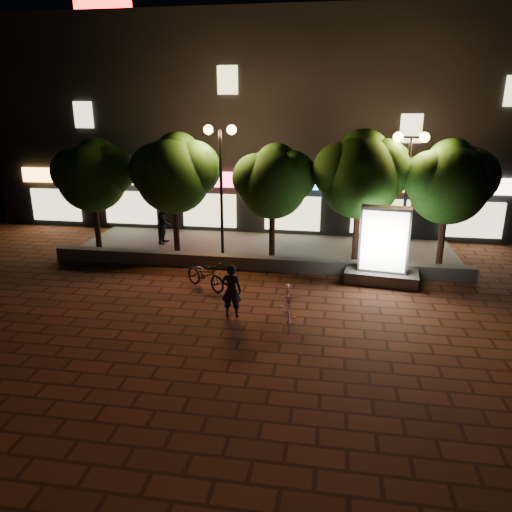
% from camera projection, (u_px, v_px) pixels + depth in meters
% --- Properties ---
extents(ground, '(80.00, 80.00, 0.00)m').
position_uv_depth(ground, '(232.00, 312.00, 14.51)').
color(ground, '#572A1B').
rests_on(ground, ground).
extents(retaining_wall, '(16.00, 0.45, 0.50)m').
position_uv_depth(retaining_wall, '(254.00, 263.00, 18.19)').
color(retaining_wall, '#64615D').
rests_on(retaining_wall, ground).
extents(sidewalk, '(16.00, 5.00, 0.08)m').
position_uv_depth(sidewalk, '(264.00, 249.00, 20.60)').
color(sidewalk, '#64615D').
rests_on(sidewalk, ground).
extents(building_block, '(28.00, 8.12, 11.30)m').
position_uv_depth(building_block, '(282.00, 123.00, 25.18)').
color(building_block, black).
rests_on(building_block, ground).
extents(tree_far_left, '(3.36, 2.80, 4.63)m').
position_uv_depth(tree_far_left, '(94.00, 173.00, 19.70)').
color(tree_far_left, black).
rests_on(tree_far_left, sidewalk).
extents(tree_left, '(3.60, 3.00, 4.89)m').
position_uv_depth(tree_left, '(175.00, 171.00, 19.11)').
color(tree_left, black).
rests_on(tree_left, sidewalk).
extents(tree_mid, '(3.24, 2.70, 4.50)m').
position_uv_depth(tree_mid, '(274.00, 179.00, 18.57)').
color(tree_mid, black).
rests_on(tree_mid, sidewalk).
extents(tree_right, '(3.72, 3.10, 5.07)m').
position_uv_depth(tree_right, '(362.00, 172.00, 17.96)').
color(tree_right, black).
rests_on(tree_right, sidewalk).
extents(tree_far_right, '(3.48, 2.90, 4.76)m').
position_uv_depth(tree_far_right, '(450.00, 180.00, 17.53)').
color(tree_far_right, black).
rests_on(tree_far_right, sidewalk).
extents(street_lamp_left, '(1.26, 0.36, 5.18)m').
position_uv_depth(street_lamp_left, '(221.00, 158.00, 18.39)').
color(street_lamp_left, black).
rests_on(street_lamp_left, sidewalk).
extents(street_lamp_right, '(1.26, 0.36, 4.98)m').
position_uv_depth(street_lamp_right, '(409.00, 165.00, 17.36)').
color(street_lamp_right, black).
rests_on(street_lamp_right, sidewalk).
extents(ad_kiosk, '(2.64, 1.57, 2.71)m').
position_uv_depth(ad_kiosk, '(383.00, 252.00, 16.63)').
color(ad_kiosk, '#64615D').
rests_on(ad_kiosk, ground).
extents(scooter_pink, '(0.77, 1.89, 1.11)m').
position_uv_depth(scooter_pink, '(288.00, 307.00, 13.54)').
color(scooter_pink, '#C482A1').
rests_on(scooter_pink, ground).
extents(rider, '(0.61, 0.41, 1.64)m').
position_uv_depth(rider, '(231.00, 291.00, 14.00)').
color(rider, black).
rests_on(rider, ground).
extents(scooter_parked, '(1.87, 1.55, 0.96)m').
position_uv_depth(scooter_parked, '(205.00, 275.00, 16.25)').
color(scooter_parked, black).
rests_on(scooter_parked, ground).
extents(pedestrian, '(0.71, 0.90, 1.83)m').
position_uv_depth(pedestrian, '(165.00, 223.00, 21.09)').
color(pedestrian, black).
rests_on(pedestrian, sidewalk).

